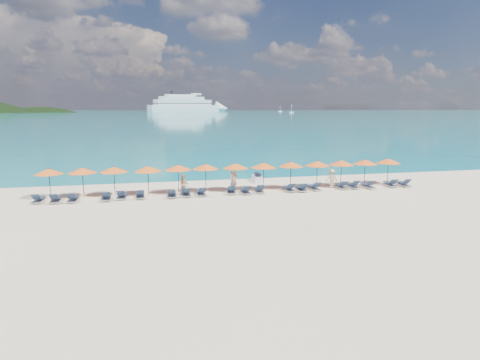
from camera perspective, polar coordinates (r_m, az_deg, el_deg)
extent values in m
plane|color=beige|center=(27.77, 1.34, -3.52)|extent=(1400.00, 1400.00, 0.00)
cube|color=#1FA9B2|center=(686.26, -12.06, 9.49)|extent=(1600.00, 1300.00, 0.01)
ellipsoid|color=black|center=(604.95, -26.25, 5.27)|extent=(162.00, 126.00, 85.50)
cube|color=white|center=(636.55, -7.90, 10.04)|extent=(113.24, 59.26, 10.30)
cone|color=white|center=(668.46, -2.55, 10.13)|extent=(29.19, 29.19, 22.65)
cube|color=white|center=(635.72, -8.09, 10.87)|extent=(90.96, 48.37, 8.24)
cube|color=white|center=(634.96, -8.28, 11.42)|extent=(71.16, 39.25, 5.15)
cube|color=white|center=(634.19, -8.46, 11.79)|extent=(48.87, 28.36, 3.60)
cube|color=black|center=(635.71, -8.09, 10.73)|extent=(92.09, 48.97, 0.93)
cube|color=black|center=(635.75, -8.10, 11.05)|extent=(89.82, 47.78, 0.93)
cylinder|color=black|center=(628.49, -9.67, 12.15)|extent=(4.53, 4.53, 5.66)
cube|color=white|center=(525.04, 7.34, 9.54)|extent=(5.57, 1.86, 1.49)
cylinder|color=white|center=(525.01, 7.35, 10.07)|extent=(0.33, 0.33, 9.29)
cube|color=white|center=(652.58, 5.73, 9.69)|extent=(5.29, 1.76, 1.41)
cylinder|color=white|center=(652.56, 5.74, 10.10)|extent=(0.32, 0.32, 8.82)
cube|color=silver|center=(36.52, 2.48, 0.23)|extent=(0.93, 2.11, 0.47)
cube|color=black|center=(36.30, 2.53, 0.72)|extent=(0.50, 0.89, 0.30)
cylinder|color=black|center=(36.94, 2.34, 1.09)|extent=(0.47, 0.09, 0.05)
imported|color=tan|center=(31.65, -0.93, 0.03)|extent=(0.86, 0.77, 1.98)
imported|color=tan|center=(30.96, -8.02, -0.65)|extent=(0.89, 0.69, 1.61)
imported|color=tan|center=(34.20, 12.90, 0.20)|extent=(1.05, 0.53, 1.58)
cylinder|color=black|center=(32.58, -25.43, -0.48)|extent=(0.05, 0.05, 2.20)
cone|color=orange|center=(32.43, -25.55, 1.11)|extent=(2.10, 2.10, 0.42)
sphere|color=black|center=(32.40, -25.58, 1.50)|extent=(0.08, 0.08, 0.08)
cylinder|color=black|center=(32.13, -21.42, -0.33)|extent=(0.05, 0.05, 2.20)
cone|color=orange|center=(31.99, -21.53, 1.29)|extent=(2.10, 2.10, 0.42)
sphere|color=black|center=(31.96, -21.56, 1.68)|extent=(0.08, 0.08, 0.08)
cylinder|color=black|center=(31.83, -17.44, -0.19)|extent=(0.05, 0.05, 2.20)
cone|color=orange|center=(31.68, -17.53, 1.45)|extent=(2.10, 2.10, 0.42)
sphere|color=black|center=(31.65, -17.55, 1.84)|extent=(0.08, 0.08, 0.08)
cylinder|color=black|center=(31.49, -12.91, -0.08)|extent=(0.05, 0.05, 2.20)
cone|color=orange|center=(31.34, -12.98, 1.57)|extent=(2.10, 2.10, 0.42)
sphere|color=black|center=(31.31, -13.00, 1.97)|extent=(0.08, 0.08, 0.08)
cylinder|color=black|center=(31.73, -8.74, 0.14)|extent=(0.05, 0.05, 2.20)
cone|color=orange|center=(31.58, -8.79, 1.78)|extent=(2.10, 2.10, 0.42)
sphere|color=black|center=(31.55, -8.80, 2.18)|extent=(0.08, 0.08, 0.08)
cylinder|color=black|center=(31.96, -4.89, 0.29)|extent=(0.05, 0.05, 2.20)
cone|color=orange|center=(31.82, -4.92, 1.93)|extent=(2.10, 2.10, 0.42)
sphere|color=black|center=(31.79, -4.92, 2.32)|extent=(0.08, 0.08, 0.08)
cylinder|color=black|center=(32.23, -0.64, 0.41)|extent=(0.05, 0.05, 2.20)
cone|color=orange|center=(32.09, -0.64, 2.03)|extent=(2.10, 2.10, 0.42)
sphere|color=black|center=(32.06, -0.64, 2.42)|extent=(0.08, 0.08, 0.08)
cylinder|color=black|center=(32.65, 3.35, 0.52)|extent=(0.05, 0.05, 2.20)
cone|color=orange|center=(32.51, 3.36, 2.12)|extent=(2.10, 2.10, 0.42)
sphere|color=black|center=(32.48, 3.37, 2.51)|extent=(0.08, 0.08, 0.08)
cylinder|color=black|center=(33.42, 7.22, 0.69)|extent=(0.05, 0.05, 2.20)
cone|color=orange|center=(33.28, 7.25, 2.25)|extent=(2.10, 2.10, 0.42)
sphere|color=black|center=(33.26, 7.26, 2.62)|extent=(0.08, 0.08, 0.08)
cylinder|color=black|center=(34.24, 10.90, 0.81)|extent=(0.05, 0.05, 2.20)
cone|color=orange|center=(34.10, 10.95, 2.34)|extent=(2.10, 2.10, 0.42)
sphere|color=black|center=(34.07, 10.96, 2.70)|extent=(0.08, 0.08, 0.08)
cylinder|color=black|center=(35.19, 14.17, 0.93)|extent=(0.05, 0.05, 2.20)
cone|color=orange|center=(35.06, 14.24, 2.42)|extent=(2.10, 2.10, 0.42)
sphere|color=black|center=(35.03, 14.25, 2.77)|extent=(0.08, 0.08, 0.08)
cylinder|color=black|center=(36.25, 17.32, 1.05)|extent=(0.05, 0.05, 2.20)
cone|color=orange|center=(36.12, 17.40, 2.49)|extent=(2.10, 2.10, 0.42)
sphere|color=black|center=(36.09, 17.42, 2.83)|extent=(0.08, 0.08, 0.08)
cylinder|color=black|center=(37.55, 20.28, 1.18)|extent=(0.05, 0.05, 2.20)
cone|color=orange|center=(37.42, 20.37, 2.57)|extent=(2.10, 2.10, 0.42)
sphere|color=black|center=(37.39, 20.39, 2.90)|extent=(0.08, 0.08, 0.08)
cube|color=silver|center=(31.72, -26.70, -2.62)|extent=(0.71, 1.73, 0.06)
cube|color=#21304A|center=(31.92, -26.59, -2.25)|extent=(0.61, 1.13, 0.04)
cube|color=#21304A|center=(31.13, -27.05, -2.11)|extent=(0.58, 0.56, 0.43)
cube|color=silver|center=(31.24, -24.73, -2.65)|extent=(0.68, 1.72, 0.06)
cube|color=#21304A|center=(31.45, -24.68, -2.27)|extent=(0.59, 1.12, 0.04)
cube|color=#21304A|center=(30.63, -24.97, -2.13)|extent=(0.57, 0.56, 0.43)
cube|color=silver|center=(30.97, -22.64, -2.61)|extent=(0.69, 1.73, 0.06)
cube|color=#21304A|center=(31.18, -22.57, -2.22)|extent=(0.60, 1.12, 0.04)
cube|color=#21304A|center=(30.36, -22.92, -2.08)|extent=(0.57, 0.56, 0.43)
cube|color=silver|center=(30.63, -18.49, -2.47)|extent=(0.67, 1.72, 0.06)
cube|color=#21304A|center=(30.84, -18.48, -2.09)|extent=(0.59, 1.12, 0.04)
cube|color=#21304A|center=(30.01, -18.61, -1.94)|extent=(0.57, 0.55, 0.43)
cube|color=silver|center=(30.77, -16.45, -2.31)|extent=(0.74, 1.74, 0.06)
cube|color=#21304A|center=(30.98, -16.40, -1.92)|extent=(0.63, 1.14, 0.04)
cube|color=#21304A|center=(30.16, -16.63, -1.77)|extent=(0.59, 0.57, 0.43)
cube|color=silver|center=(30.61, -14.01, -2.25)|extent=(0.71, 1.73, 0.06)
cube|color=#21304A|center=(30.82, -14.03, -1.87)|extent=(0.61, 1.13, 0.04)
cube|color=#21304A|center=(29.99, -14.01, -1.71)|extent=(0.58, 0.56, 0.43)
cube|color=silver|center=(30.45, -9.67, -2.16)|extent=(0.79, 1.75, 0.06)
cube|color=#21304A|center=(30.66, -9.66, -1.77)|extent=(0.66, 1.15, 0.04)
cube|color=#21304A|center=(29.83, -9.75, -1.62)|extent=(0.60, 0.59, 0.43)
cube|color=silver|center=(30.63, -7.73, -2.03)|extent=(0.73, 1.74, 0.06)
cube|color=#21304A|center=(30.84, -7.81, -1.64)|extent=(0.62, 1.13, 0.04)
cube|color=#21304A|center=(30.02, -7.59, -1.48)|extent=(0.58, 0.57, 0.43)
cube|color=silver|center=(30.73, -5.61, -1.95)|extent=(0.77, 1.75, 0.06)
cube|color=#21304A|center=(30.94, -5.71, -1.56)|extent=(0.64, 1.14, 0.04)
cube|color=#21304A|center=(30.12, -5.41, -1.40)|extent=(0.60, 0.58, 0.43)
cube|color=silver|center=(31.27, -1.31, -1.69)|extent=(0.77, 1.75, 0.06)
cube|color=#21304A|center=(31.48, -1.36, -1.31)|extent=(0.64, 1.14, 0.04)
cube|color=#21304A|center=(30.65, -1.21, -1.15)|extent=(0.60, 0.58, 0.43)
cube|color=silver|center=(31.23, 0.75, -1.70)|extent=(0.62, 1.70, 0.06)
cube|color=#21304A|center=(31.44, 0.65, -1.32)|extent=(0.55, 1.10, 0.04)
cube|color=#21304A|center=(30.63, 0.99, -1.16)|extent=(0.55, 0.54, 0.43)
cube|color=silver|center=(31.67, 2.72, -1.54)|extent=(0.78, 1.75, 0.06)
cube|color=#21304A|center=(31.88, 2.65, -1.17)|extent=(0.66, 1.15, 0.04)
cube|color=#21304A|center=(31.06, 2.89, -1.01)|extent=(0.60, 0.59, 0.43)
cube|color=silver|center=(32.34, 6.91, -1.36)|extent=(0.65, 1.71, 0.06)
cube|color=#21304A|center=(32.54, 6.77, -1.00)|extent=(0.57, 1.11, 0.04)
cube|color=#21304A|center=(31.76, 7.27, -0.83)|extent=(0.56, 0.55, 0.43)
cube|color=silver|center=(32.57, 8.66, -1.32)|extent=(0.73, 1.74, 0.06)
cube|color=#21304A|center=(32.77, 8.54, -0.96)|extent=(0.62, 1.13, 0.04)
cube|color=#21304A|center=(31.98, 8.97, -0.79)|extent=(0.59, 0.57, 0.43)
cube|color=silver|center=(33.14, 10.43, -1.17)|extent=(0.69, 1.73, 0.06)
cube|color=#21304A|center=(33.33, 10.25, -0.82)|extent=(0.60, 1.12, 0.04)
cube|color=#21304A|center=(32.58, 10.86, -0.65)|extent=(0.57, 0.56, 0.43)
cube|color=silver|center=(34.21, 14.11, -0.96)|extent=(0.64, 1.71, 0.06)
cube|color=#21304A|center=(34.40, 13.94, -0.62)|extent=(0.56, 1.11, 0.04)
cube|color=#21304A|center=(33.65, 14.55, -0.45)|extent=(0.56, 0.54, 0.43)
cube|color=silver|center=(34.68, 15.71, -0.88)|extent=(0.70, 1.73, 0.06)
cube|color=#21304A|center=(34.87, 15.55, -0.55)|extent=(0.60, 1.13, 0.04)
cube|color=#21304A|center=(34.11, 16.13, -0.38)|extent=(0.58, 0.56, 0.43)
cube|color=silver|center=(35.06, 17.67, -0.86)|extent=(0.66, 1.72, 0.06)
cube|color=#21304A|center=(35.24, 17.47, -0.53)|extent=(0.58, 1.11, 0.04)
cube|color=#21304A|center=(34.53, 18.18, -0.37)|extent=(0.56, 0.55, 0.43)
cube|color=silver|center=(36.33, 20.57, -0.66)|extent=(0.79, 1.75, 0.06)
cube|color=#21304A|center=(36.52, 20.41, -0.34)|extent=(0.66, 1.15, 0.04)
cube|color=#21304A|center=(35.78, 21.01, -0.18)|extent=(0.60, 0.59, 0.43)
cube|color=silver|center=(36.85, 22.20, -0.62)|extent=(0.78, 1.75, 0.06)
cube|color=#21304A|center=(37.03, 22.03, -0.31)|extent=(0.65, 1.15, 0.04)
cube|color=#21304A|center=(36.31, 22.66, -0.15)|extent=(0.60, 0.59, 0.43)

